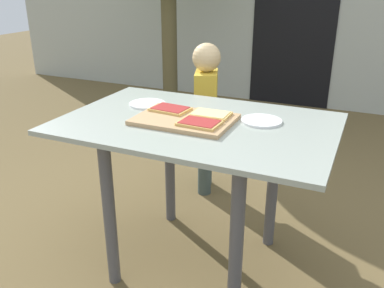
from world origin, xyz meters
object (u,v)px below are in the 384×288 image
object	(u,v)px
cutting_board	(185,119)
plate_white_right	(261,121)
dining_table	(197,147)
pizza_slice_near_right	(199,123)
pizza_slice_far_left	(170,109)
child_left	(206,108)
plate_white_left	(147,104)
pizza_slice_far_right	(211,114)

from	to	relation	value
cutting_board	plate_white_right	distance (m)	0.35
dining_table	cutting_board	size ratio (longest dim) A/B	2.83
cutting_board	pizza_slice_near_right	distance (m)	0.12
pizza_slice_far_left	cutting_board	bearing A→B (deg)	-31.74
cutting_board	child_left	distance (m)	0.83
pizza_slice_near_right	child_left	xyz separation A→B (m)	(-0.31, 0.84, -0.21)
plate_white_left	plate_white_right	size ratio (longest dim) A/B	1.00
pizza_slice_far_left	plate_white_left	size ratio (longest dim) A/B	1.01
pizza_slice_near_right	dining_table	bearing A→B (deg)	119.10
dining_table	plate_white_left	distance (m)	0.39
plate_white_right	child_left	xyz separation A→B (m)	(-0.54, 0.64, -0.19)
plate_white_left	pizza_slice_far_left	bearing A→B (deg)	-27.19
pizza_slice_far_right	plate_white_right	size ratio (longest dim) A/B	0.97
pizza_slice_near_right	pizza_slice_far_left	xyz separation A→B (m)	(-0.21, 0.13, 0.00)
dining_table	pizza_slice_far_left	size ratio (longest dim) A/B	6.57
pizza_slice_far_left	plate_white_right	xyz separation A→B (m)	(0.43, 0.07, -0.02)
cutting_board	pizza_slice_far_right	xyz separation A→B (m)	(0.10, 0.07, 0.02)
pizza_slice_far_right	plate_white_left	xyz separation A→B (m)	(-0.39, 0.09, -0.02)
pizza_slice_near_right	plate_white_right	bearing A→B (deg)	41.78
pizza_slice_far_left	plate_white_left	world-z (taller)	pizza_slice_far_left
pizza_slice_near_right	pizza_slice_far_right	xyz separation A→B (m)	(-0.00, 0.13, 0.00)
dining_table	pizza_slice_far_right	bearing A→B (deg)	45.20
dining_table	pizza_slice_far_right	world-z (taller)	pizza_slice_far_right
dining_table	cutting_board	bearing A→B (deg)	-155.68
pizza_slice_near_right	plate_white_left	size ratio (longest dim) A/B	0.98
child_left	pizza_slice_near_right	bearing A→B (deg)	-69.66
cutting_board	dining_table	bearing A→B (deg)	24.32
pizza_slice_near_right	plate_white_left	xyz separation A→B (m)	(-0.39, 0.22, -0.02)
dining_table	pizza_slice_far_right	distance (m)	0.17
pizza_slice_far_left	child_left	distance (m)	0.75
dining_table	child_left	xyz separation A→B (m)	(-0.27, 0.76, -0.06)
pizza_slice_far_right	pizza_slice_far_left	bearing A→B (deg)	-178.94
pizza_slice_far_left	child_left	bearing A→B (deg)	98.35
dining_table	child_left	distance (m)	0.80
pizza_slice_far_right	plate_white_left	distance (m)	0.40
cutting_board	plate_white_left	size ratio (longest dim) A/B	2.35
dining_table	cutting_board	distance (m)	0.15
plate_white_left	child_left	world-z (taller)	child_left
cutting_board	pizza_slice_near_right	bearing A→B (deg)	-31.51
plate_white_left	dining_table	bearing A→B (deg)	-21.69
plate_white_right	pizza_slice_far_right	bearing A→B (deg)	-163.16
pizza_slice_near_right	cutting_board	bearing A→B (deg)	148.49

